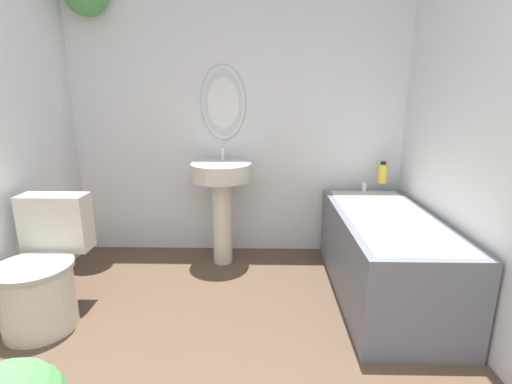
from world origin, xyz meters
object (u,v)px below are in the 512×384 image
at_px(toilet, 43,276).
at_px(shampoo_bottle, 383,173).
at_px(pedestal_sink, 222,190).
at_px(bathtub, 384,253).

relative_size(toilet, shampoo_bottle, 4.26).
height_order(toilet, pedestal_sink, pedestal_sink).
xyz_separation_m(toilet, shampoo_bottle, (2.30, 1.01, 0.43)).
bearing_deg(shampoo_bottle, pedestal_sink, -173.69).
bearing_deg(pedestal_sink, toilet, -138.75).
distance_m(toilet, pedestal_sink, 1.35).
height_order(toilet, bathtub, toilet).
bearing_deg(bathtub, pedestal_sink, 157.19).
xyz_separation_m(bathtub, shampoo_bottle, (0.15, 0.64, 0.43)).
relative_size(toilet, bathtub, 0.52).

